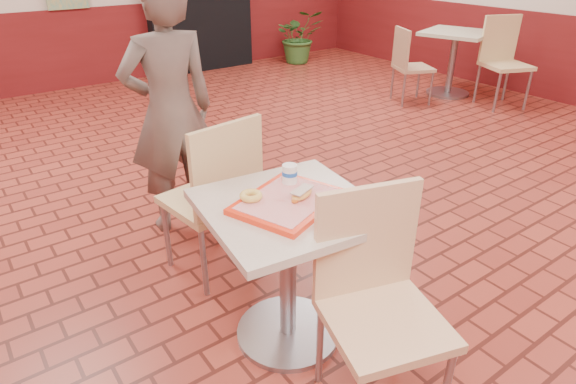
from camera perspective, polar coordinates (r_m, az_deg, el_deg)
wainscot_band at (r=3.18m, az=10.88°, el=3.45°), size 8.00×10.00×1.00m
main_table at (r=2.23m, az=-0.00°, el=-7.00°), size 0.72×0.72×0.76m
chair_main_front at (r=1.98m, az=10.46°, el=-11.77°), size 0.55×0.55×0.96m
chair_main_back at (r=2.69m, az=-8.47°, el=-0.01°), size 0.50×0.50×0.97m
customer at (r=3.17m, az=-13.74°, el=9.24°), size 0.63×0.44×1.63m
serving_tray at (r=2.09m, az=0.00°, el=-1.12°), size 0.45×0.35×0.03m
ring_donut at (r=2.08m, az=-4.41°, el=-0.44°), size 0.12×0.12×0.03m
long_john_donut at (r=2.08m, az=1.61°, el=-0.23°), size 0.14×0.11×0.04m
paper_cup at (r=2.20m, az=0.20°, el=2.20°), size 0.07×0.07×0.09m
second_table at (r=6.61m, az=19.03°, el=15.37°), size 0.75×0.75×0.79m
chair_second_left at (r=6.10m, az=14.07°, el=14.72°), size 0.54×0.54×0.88m
chair_second_front at (r=6.37m, az=24.14°, el=14.43°), size 0.61×0.61×1.02m
potted_plant at (r=8.09m, az=1.32°, el=17.96°), size 0.93×0.87×0.82m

